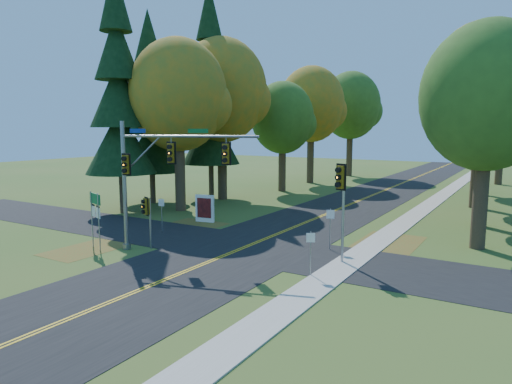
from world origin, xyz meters
The scene contains 30 objects.
ground centered at (0.00, 0.00, 0.00)m, with size 160.00×160.00×0.00m, color #365A1F.
road_main centered at (0.00, 0.00, 0.01)m, with size 8.00×160.00×0.02m, color black.
road_cross centered at (0.00, 2.00, 0.01)m, with size 60.00×6.00×0.02m, color black.
centerline_left centered at (-0.10, 0.00, 0.03)m, with size 0.10×160.00×0.01m, color gold.
centerline_right centered at (0.10, 0.00, 0.03)m, with size 0.10×160.00×0.01m, color gold.
sidewalk_east centered at (6.20, 0.00, 0.03)m, with size 1.60×160.00×0.06m, color #9E998E.
leaf_patch_w_near centered at (-6.50, 4.00, 0.01)m, with size 4.00×6.00×0.00m, color brown.
leaf_patch_e centered at (6.80, 6.00, 0.01)m, with size 3.50×8.00×0.00m, color brown.
leaf_patch_w_far centered at (-7.50, -3.00, 0.01)m, with size 3.00×5.00×0.00m, color brown.
tree_w_a centered at (-11.13, 9.38, 9.49)m, with size 8.00×8.00×14.15m.
tree_e_a centered at (11.57, 8.77, 8.53)m, with size 7.20×7.20×12.73m.
tree_w_b centered at (-11.72, 16.29, 10.37)m, with size 8.60×8.60×15.38m.
tree_e_b centered at (10.97, 15.58, 8.90)m, with size 7.60×7.60×13.33m.
tree_w_c centered at (-9.54, 24.47, 7.94)m, with size 6.80×6.80×11.91m.
tree_e_c centered at (9.88, 23.69, 10.66)m, with size 8.80×8.80×15.79m.
tree_w_d centered at (-10.13, 33.18, 9.78)m, with size 8.20×8.20×14.56m.
tree_e_d centered at (9.26, 32.87, 8.24)m, with size 7.00×7.00×12.32m.
tree_w_e centered at (-8.92, 44.09, 10.07)m, with size 8.40×8.40×14.97m.
tree_e_e centered at (10.47, 43.58, 9.19)m, with size 7.80×7.80×13.74m.
pine_a centered at (-14.50, 6.00, 9.18)m, with size 5.60×5.60×19.48m.
pine_b centered at (-16.00, 11.00, 8.16)m, with size 5.60×5.60×17.31m.
pine_c centered at (-13.00, 16.00, 9.69)m, with size 5.60×5.60×20.56m.
traffic_mast centered at (-3.68, -1.39, 4.66)m, with size 7.66×2.77×7.24m.
east_signal_pole centered at (5.81, 1.77, 3.87)m, with size 0.58×0.69×5.11m.
ped_signal_pole centered at (-4.57, -1.27, 2.24)m, with size 0.45×0.55×3.01m.
route_sign_cluster centered at (-7.09, -2.76, 2.31)m, with size 1.46×0.55×3.28m.
info_kiosk centered at (-6.46, 6.48, 1.00)m, with size 1.47×0.45×2.02m.
reg_sign_e_north centered at (4.39, 3.95, 1.62)m, with size 0.44×0.18×2.37m.
reg_sign_e_south centered at (5.37, -0.83, 1.44)m, with size 0.38×0.20×2.11m.
reg_sign_w centered at (-6.99, 2.50, 1.55)m, with size 0.43×0.10×2.27m.
Camera 1 is at (13.91, -19.74, 6.81)m, focal length 32.00 mm.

